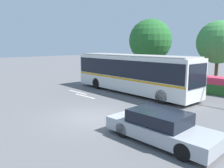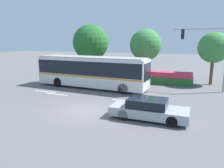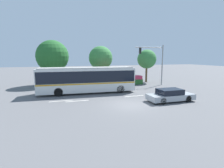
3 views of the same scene
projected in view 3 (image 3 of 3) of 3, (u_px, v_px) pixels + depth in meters
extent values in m
plane|color=#5B5B5E|center=(130.00, 105.00, 16.48)|extent=(140.00, 140.00, 0.00)
cube|color=silver|center=(87.00, 80.00, 21.65)|extent=(11.94, 3.31, 2.87)
cube|color=black|center=(87.00, 76.00, 21.58)|extent=(11.70, 3.34, 1.38)
cube|color=#C68C14|center=(87.00, 82.00, 21.70)|extent=(11.82, 3.34, 0.14)
cube|color=black|center=(132.00, 76.00, 23.06)|extent=(0.20, 2.18, 1.61)
cube|color=#959592|center=(87.00, 68.00, 21.41)|extent=(11.45, 3.08, 0.10)
cylinder|color=black|center=(115.00, 86.00, 23.91)|extent=(1.02, 0.36, 1.00)
cylinder|color=black|center=(120.00, 89.00, 21.74)|extent=(1.02, 0.36, 1.00)
cylinder|color=black|center=(59.00, 89.00, 22.07)|extent=(1.02, 0.36, 1.00)
cylinder|color=black|center=(58.00, 92.00, 19.90)|extent=(1.02, 0.36, 1.00)
cube|color=#9EA3A8|center=(170.00, 97.00, 17.76)|extent=(4.80, 1.95, 0.57)
cube|color=black|center=(170.00, 92.00, 17.64)|extent=(2.41, 1.69, 0.53)
cylinder|color=black|center=(177.00, 95.00, 19.00)|extent=(0.66, 0.23, 0.66)
cylinder|color=black|center=(188.00, 99.00, 17.44)|extent=(0.66, 0.23, 0.66)
cylinder|color=black|center=(154.00, 97.00, 18.15)|extent=(0.66, 0.23, 0.66)
cylinder|color=black|center=(163.00, 101.00, 16.58)|extent=(0.66, 0.23, 0.66)
cylinder|color=gray|center=(162.00, 65.00, 27.77)|extent=(0.18, 0.18, 6.34)
cylinder|color=gray|center=(149.00, 47.00, 26.59)|extent=(4.85, 0.12, 0.12)
cube|color=black|center=(140.00, 51.00, 26.19)|extent=(0.30, 0.22, 0.90)
cylinder|color=red|center=(140.00, 49.00, 26.26)|extent=(0.18, 0.02, 0.18)
cylinder|color=yellow|center=(140.00, 51.00, 26.30)|extent=(0.18, 0.02, 0.18)
cylinder|color=green|center=(140.00, 53.00, 26.35)|extent=(0.18, 0.02, 0.18)
cube|color=#286028|center=(119.00, 82.00, 28.08)|extent=(7.92, 1.51, 0.83)
cube|color=#CC3351|center=(119.00, 78.00, 27.97)|extent=(7.76, 1.44, 0.56)
cylinder|color=brown|center=(54.00, 76.00, 27.97)|extent=(0.39, 0.39, 2.75)
sphere|color=#236028|center=(52.00, 56.00, 27.47)|extent=(5.06, 5.06, 5.06)
cylinder|color=brown|center=(101.00, 75.00, 30.45)|extent=(0.32, 0.32, 2.82)
sphere|color=#387F3D|center=(101.00, 58.00, 30.00)|extent=(4.08, 4.08, 4.08)
cylinder|color=brown|center=(146.00, 74.00, 31.03)|extent=(0.34, 0.34, 2.90)
sphere|color=#387F3D|center=(147.00, 59.00, 30.61)|extent=(3.32, 3.32, 3.32)
cube|color=silver|center=(61.00, 101.00, 17.83)|extent=(2.40, 0.16, 0.01)
cube|color=silver|center=(134.00, 96.00, 20.10)|extent=(2.40, 0.16, 0.01)
cube|color=silver|center=(77.00, 101.00, 17.86)|extent=(2.40, 0.16, 0.01)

